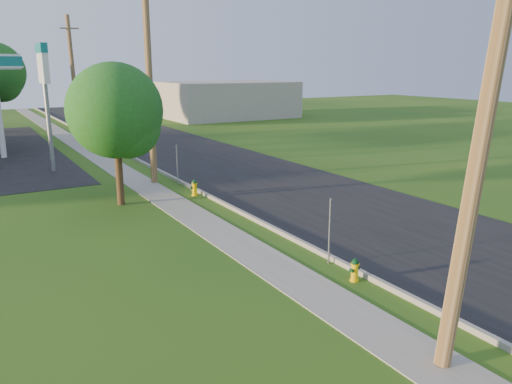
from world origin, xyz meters
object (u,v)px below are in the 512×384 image
at_px(utility_pole_far, 74,78).
at_px(tree_verge, 118,115).
at_px(utility_pole_near, 485,117).
at_px(utility_pole_mid, 149,82).
at_px(hydrant_near, 355,270).
at_px(price_pylon, 44,71).
at_px(hydrant_mid, 195,188).
at_px(hydrant_far, 105,144).

height_order(utility_pole_far, tree_verge, utility_pole_far).
relative_size(utility_pole_near, tree_verge, 1.61).
xyz_separation_m(utility_pole_near, utility_pole_mid, (-0.00, 18.00, 0.15)).
bearing_deg(utility_pole_far, utility_pole_near, -90.00).
height_order(tree_verge, hydrant_near, tree_verge).
bearing_deg(utility_pole_near, hydrant_near, 79.97).
xyz_separation_m(price_pylon, hydrant_mid, (4.60, -8.87, -5.07)).
relative_size(utility_pole_mid, utility_pole_far, 1.03).
bearing_deg(utility_pole_near, hydrant_mid, 87.24).
relative_size(utility_pole_far, hydrant_far, 12.86).
bearing_deg(hydrant_near, tree_verge, 106.22).
distance_m(utility_pole_near, utility_pole_far, 36.00).
bearing_deg(hydrant_mid, price_pylon, 117.44).
relative_size(utility_pole_mid, tree_verge, 1.67).
distance_m(utility_pole_near, utility_pole_mid, 18.00).
distance_m(hydrant_near, hydrant_mid, 10.75).
height_order(utility_pole_near, hydrant_near, utility_pole_near).
xyz_separation_m(utility_pole_far, hydrant_near, (0.69, -32.12, -4.48)).
xyz_separation_m(price_pylon, hydrant_near, (4.59, -19.62, -5.11)).
relative_size(utility_pole_far, price_pylon, 1.39).
height_order(utility_pole_far, hydrant_near, utility_pole_far).
height_order(hydrant_mid, hydrant_far, hydrant_mid).
bearing_deg(hydrant_far, utility_pole_near, -91.12).
distance_m(utility_pole_far, hydrant_far, 7.59).
relative_size(tree_verge, hydrant_far, 7.94).
distance_m(utility_pole_far, hydrant_mid, 21.83).
distance_m(hydrant_near, hydrant_far, 26.00).
relative_size(utility_pole_near, utility_pole_far, 1.00).
xyz_separation_m(price_pylon, tree_verge, (1.42, -8.73, -1.65)).
bearing_deg(price_pylon, tree_verge, -80.76).
xyz_separation_m(utility_pole_mid, price_pylon, (-3.90, 5.50, 0.48)).
bearing_deg(hydrant_near, hydrant_mid, 89.90).
xyz_separation_m(hydrant_near, hydrant_far, (-0.10, 26.00, 0.04)).
bearing_deg(utility_pole_near, hydrant_far, 88.88).
relative_size(utility_pole_mid, hydrant_mid, 13.08).
xyz_separation_m(price_pylon, hydrant_far, (4.48, 6.38, -5.07)).
height_order(hydrant_near, hydrant_far, hydrant_far).
bearing_deg(hydrant_near, hydrant_far, 90.23).
relative_size(price_pylon, hydrant_near, 10.36).
bearing_deg(hydrant_mid, utility_pole_near, -92.76).
bearing_deg(utility_pole_far, tree_verge, -96.66).
bearing_deg(price_pylon, hydrant_mid, -62.56).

